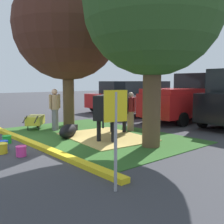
# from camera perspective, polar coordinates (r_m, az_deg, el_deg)

# --- Properties ---
(ground_plane) EXTENTS (80.00, 80.00, 0.00)m
(ground_plane) POSITION_cam_1_polar(r_m,az_deg,el_deg) (9.18, -17.73, -6.31)
(ground_plane) COLOR #38383D
(grass_island) EXTENTS (7.22, 4.60, 0.02)m
(grass_island) POSITION_cam_1_polar(r_m,az_deg,el_deg) (9.99, -3.62, -4.93)
(grass_island) COLOR #2D5B23
(grass_island) RESTS_ON ground
(curb_yellow) EXTENTS (8.42, 0.24, 0.12)m
(curb_yellow) POSITION_cam_1_polar(r_m,az_deg,el_deg) (8.75, -16.59, -6.50)
(curb_yellow) COLOR yellow
(curb_yellow) RESTS_ON ground
(hay_bedding) EXTENTS (3.42, 2.71, 0.04)m
(hay_bedding) POSITION_cam_1_polar(r_m,az_deg,el_deg) (9.55, -1.37, -5.36)
(hay_bedding) COLOR tan
(hay_bedding) RESTS_ON ground
(shade_tree_left) EXTENTS (4.70, 4.70, 6.76)m
(shade_tree_left) POSITION_cam_1_polar(r_m,az_deg,el_deg) (12.37, -9.56, 17.59)
(shade_tree_left) COLOR brown
(shade_tree_left) RESTS_ON ground
(shade_tree_right) EXTENTS (4.12, 4.12, 6.27)m
(shade_tree_right) POSITION_cam_1_polar(r_m,az_deg,el_deg) (8.37, 8.83, 21.58)
(shade_tree_right) COLOR brown
(shade_tree_right) RESTS_ON ground
(cow_holstein) EXTENTS (2.11, 2.77, 1.58)m
(cow_holstein) POSITION_cam_1_polar(r_m,az_deg,el_deg) (9.51, 0.28, 1.32)
(cow_holstein) COLOR black
(cow_holstein) RESTS_ON ground
(calf_lying) EXTENTS (1.04, 1.24, 0.48)m
(calf_lying) POSITION_cam_1_polar(r_m,az_deg,el_deg) (9.66, -9.33, -4.02)
(calf_lying) COLOR black
(calf_lying) RESTS_ON ground
(person_handler) EXTENTS (0.34, 0.53, 1.70)m
(person_handler) POSITION_cam_1_polar(r_m,az_deg,el_deg) (11.02, -12.13, 0.79)
(person_handler) COLOR slate
(person_handler) RESTS_ON ground
(person_visitor_near) EXTENTS (0.53, 0.34, 1.57)m
(person_visitor_near) POSITION_cam_1_polar(r_m,az_deg,el_deg) (10.70, 4.01, 0.33)
(person_visitor_near) COLOR #9E7F5B
(person_visitor_near) RESTS_ON ground
(wheelbarrow) EXTENTS (1.41, 1.29, 0.63)m
(wheelbarrow) POSITION_cam_1_polar(r_m,az_deg,el_deg) (11.55, -16.09, -1.72)
(wheelbarrow) COLOR gold
(wheelbarrow) RESTS_ON ground
(parking_sign) EXTENTS (0.16, 0.43, 1.84)m
(parking_sign) POSITION_cam_1_polar(r_m,az_deg,el_deg) (4.72, 0.78, -1.87)
(parking_sign) COLOR #99999E
(parking_sign) RESTS_ON ground
(bucket_green) EXTENTS (0.30, 0.30, 0.25)m
(bucket_green) POSITION_cam_1_polar(r_m,az_deg,el_deg) (9.32, -21.58, -5.44)
(bucket_green) COLOR green
(bucket_green) RESTS_ON ground
(bucket_blue) EXTENTS (0.28, 0.28, 0.28)m
(bucket_blue) POSITION_cam_1_polar(r_m,az_deg,el_deg) (8.43, -22.21, -6.58)
(bucket_blue) COLOR blue
(bucket_blue) RESTS_ON ground
(bucket_yellow) EXTENTS (0.34, 0.34, 0.29)m
(bucket_yellow) POSITION_cam_1_polar(r_m,az_deg,el_deg) (8.08, -22.57, -7.15)
(bucket_yellow) COLOR yellow
(bucket_yellow) RESTS_ON ground
(bucket_pink) EXTENTS (0.29, 0.29, 0.28)m
(bucket_pink) POSITION_cam_1_polar(r_m,az_deg,el_deg) (7.60, -18.88, -7.87)
(bucket_pink) COLOR #EA3893
(bucket_pink) RESTS_ON ground
(sedan_red) EXTENTS (2.09, 4.43, 2.02)m
(sedan_red) POSITION_cam_1_polar(r_m,az_deg,el_deg) (18.02, 1.48, 3.31)
(sedan_red) COLOR red
(sedan_red) RESTS_ON ground
(sedan_silver) EXTENTS (2.09, 4.43, 2.02)m
(sedan_silver) POSITION_cam_1_polar(r_m,az_deg,el_deg) (16.14, 7.66, 2.88)
(sedan_silver) COLOR #B7B7BC
(sedan_silver) RESTS_ON ground
(pickup_truck_maroon) EXTENTS (2.30, 5.44, 2.42)m
(pickup_truck_maroon) POSITION_cam_1_polar(r_m,az_deg,el_deg) (14.24, 16.07, 2.73)
(pickup_truck_maroon) COLOR red
(pickup_truck_maroon) RESTS_ON ground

